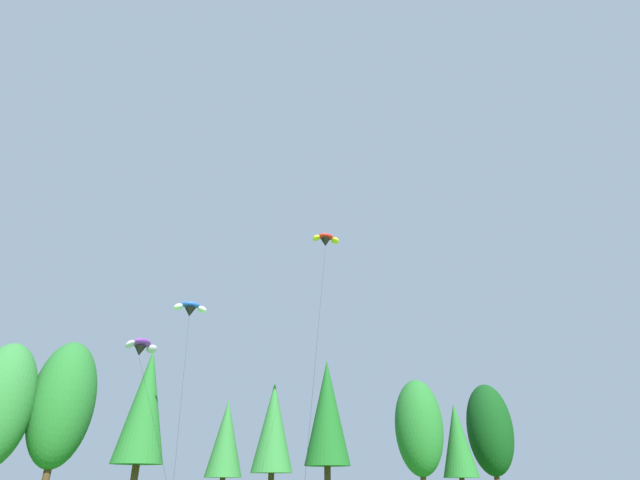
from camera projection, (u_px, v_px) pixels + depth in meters
treeline_tree_c at (0, 404)px, 45.59m from camera, size 5.69×5.69×14.40m
treeline_tree_d at (63, 403)px, 48.72m from camera, size 5.94×5.94×15.34m
treeline_tree_e at (145, 405)px, 48.41m from camera, size 4.80×4.80×14.55m
treeline_tree_f at (226, 438)px, 53.33m from camera, size 3.93×3.93×10.59m
treeline_tree_g at (273, 426)px, 51.91m from camera, size 4.26×4.26×12.11m
treeline_tree_h at (327, 411)px, 53.49m from camera, size 4.83×4.83×14.67m
treeline_tree_i at (419, 427)px, 55.03m from camera, size 5.30×5.30×12.96m
treeline_tree_j at (457, 440)px, 56.32m from camera, size 3.95×3.95×10.67m
treeline_tree_k at (490, 429)px, 60.84m from camera, size 5.47×5.47×13.58m
parafoil_kite_high_purple at (141, 347)px, 38.13m from camera, size 4.62×11.19×11.13m
parafoil_kite_mid_red_yellow at (326, 240)px, 47.83m from camera, size 8.66×20.00×22.39m
parafoil_kite_far_blue_white at (190, 309)px, 45.70m from camera, size 3.20×15.80×16.22m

